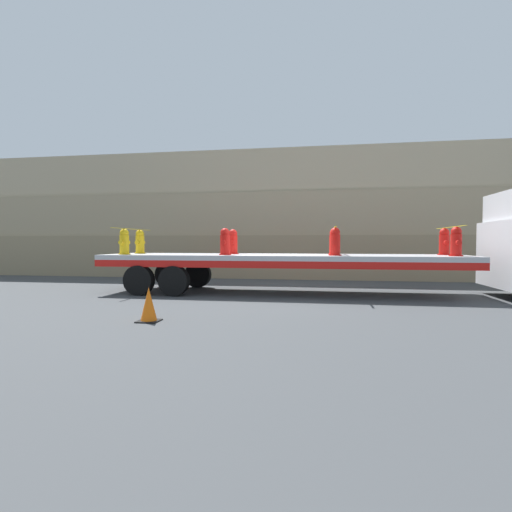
{
  "coord_description": "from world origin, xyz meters",
  "views": [
    {
      "loc": [
        1.29,
        -12.17,
        1.57
      ],
      "look_at": [
        -0.77,
        0.0,
        1.15
      ],
      "focal_mm": 28.0,
      "sensor_mm": 36.0,
      "label": 1
    }
  ],
  "objects_px": {
    "fire_hydrant_red_near_1": "(225,242)",
    "fire_hydrant_red_near_2": "(335,242)",
    "flatbed_trailer": "(260,261)",
    "fire_hydrant_red_far_3": "(444,242)",
    "fire_hydrant_red_near_3": "(456,242)",
    "fire_hydrant_yellow_near_0": "(124,242)",
    "fire_hydrant_yellow_far_0": "(140,242)",
    "fire_hydrant_red_far_1": "(233,242)",
    "fire_hydrant_red_far_2": "(334,242)",
    "traffic_cone": "(149,305)"
  },
  "relations": [
    {
      "from": "fire_hydrant_red_near_1",
      "to": "fire_hydrant_red_near_2",
      "type": "height_order",
      "value": "same"
    },
    {
      "from": "flatbed_trailer",
      "to": "fire_hydrant_red_far_3",
      "type": "relative_size",
      "value": 13.57
    },
    {
      "from": "fire_hydrant_red_near_3",
      "to": "fire_hydrant_red_near_1",
      "type": "bearing_deg",
      "value": 180.0
    },
    {
      "from": "fire_hydrant_yellow_near_0",
      "to": "fire_hydrant_red_near_2",
      "type": "bearing_deg",
      "value": 0.0
    },
    {
      "from": "fire_hydrant_yellow_far_0",
      "to": "fire_hydrant_red_near_1",
      "type": "bearing_deg",
      "value": -18.45
    },
    {
      "from": "fire_hydrant_red_far_1",
      "to": "fire_hydrant_red_near_2",
      "type": "height_order",
      "value": "same"
    },
    {
      "from": "flatbed_trailer",
      "to": "fire_hydrant_red_near_1",
      "type": "distance_m",
      "value": 1.26
    },
    {
      "from": "fire_hydrant_red_far_2",
      "to": "traffic_cone",
      "type": "bearing_deg",
      "value": -125.04
    },
    {
      "from": "fire_hydrant_red_near_1",
      "to": "fire_hydrant_red_far_1",
      "type": "xyz_separation_m",
      "value": [
        0.0,
        1.08,
        0.0
      ]
    },
    {
      "from": "fire_hydrant_red_near_1",
      "to": "fire_hydrant_red_near_3",
      "type": "relative_size",
      "value": 1.0
    },
    {
      "from": "fire_hydrant_red_far_1",
      "to": "fire_hydrant_red_near_2",
      "type": "relative_size",
      "value": 1.0
    },
    {
      "from": "fire_hydrant_yellow_near_0",
      "to": "fire_hydrant_red_far_3",
      "type": "xyz_separation_m",
      "value": [
        9.72,
        1.08,
        0.0
      ]
    },
    {
      "from": "flatbed_trailer",
      "to": "fire_hydrant_yellow_far_0",
      "type": "height_order",
      "value": "fire_hydrant_yellow_far_0"
    },
    {
      "from": "fire_hydrant_red_near_1",
      "to": "fire_hydrant_red_far_1",
      "type": "distance_m",
      "value": 1.08
    },
    {
      "from": "fire_hydrant_yellow_near_0",
      "to": "fire_hydrant_red_far_1",
      "type": "distance_m",
      "value": 3.42
    },
    {
      "from": "fire_hydrant_yellow_near_0",
      "to": "fire_hydrant_red_far_3",
      "type": "bearing_deg",
      "value": 6.35
    },
    {
      "from": "fire_hydrant_yellow_near_0",
      "to": "fire_hydrant_red_near_3",
      "type": "distance_m",
      "value": 9.72
    },
    {
      "from": "fire_hydrant_red_near_1",
      "to": "fire_hydrant_red_near_3",
      "type": "bearing_deg",
      "value": 0.0
    },
    {
      "from": "fire_hydrant_red_far_3",
      "to": "traffic_cone",
      "type": "bearing_deg",
      "value": -142.64
    },
    {
      "from": "fire_hydrant_red_near_3",
      "to": "traffic_cone",
      "type": "bearing_deg",
      "value": -148.68
    },
    {
      "from": "fire_hydrant_red_near_1",
      "to": "traffic_cone",
      "type": "xyz_separation_m",
      "value": [
        -0.49,
        -4.24,
        -1.24
      ]
    },
    {
      "from": "fire_hydrant_red_near_1",
      "to": "fire_hydrant_red_far_3",
      "type": "distance_m",
      "value": 6.57
    },
    {
      "from": "fire_hydrant_red_near_2",
      "to": "fire_hydrant_yellow_far_0",
      "type": "bearing_deg",
      "value": 170.53
    },
    {
      "from": "fire_hydrant_red_far_2",
      "to": "fire_hydrant_red_far_3",
      "type": "bearing_deg",
      "value": 0.0
    },
    {
      "from": "fire_hydrant_red_far_2",
      "to": "fire_hydrant_red_far_1",
      "type": "bearing_deg",
      "value": 180.0
    },
    {
      "from": "fire_hydrant_red_near_3",
      "to": "traffic_cone",
      "type": "height_order",
      "value": "fire_hydrant_red_near_3"
    },
    {
      "from": "flatbed_trailer",
      "to": "fire_hydrant_red_far_2",
      "type": "relative_size",
      "value": 13.57
    },
    {
      "from": "fire_hydrant_red_near_1",
      "to": "fire_hydrant_red_far_3",
      "type": "height_order",
      "value": "same"
    },
    {
      "from": "fire_hydrant_red_far_1",
      "to": "traffic_cone",
      "type": "bearing_deg",
      "value": -95.29
    },
    {
      "from": "fire_hydrant_red_near_2",
      "to": "fire_hydrant_yellow_near_0",
      "type": "bearing_deg",
      "value": 180.0
    },
    {
      "from": "fire_hydrant_red_far_2",
      "to": "traffic_cone",
      "type": "height_order",
      "value": "fire_hydrant_red_far_2"
    },
    {
      "from": "fire_hydrant_red_far_2",
      "to": "fire_hydrant_red_near_3",
      "type": "height_order",
      "value": "same"
    },
    {
      "from": "flatbed_trailer",
      "to": "fire_hydrant_red_near_3",
      "type": "xyz_separation_m",
      "value": [
        5.51,
        -0.54,
        0.59
      ]
    },
    {
      "from": "fire_hydrant_yellow_far_0",
      "to": "flatbed_trailer",
      "type": "bearing_deg",
      "value": -7.31
    },
    {
      "from": "fire_hydrant_red_far_3",
      "to": "traffic_cone",
      "type": "distance_m",
      "value": 8.86
    },
    {
      "from": "fire_hydrant_yellow_near_0",
      "to": "fire_hydrant_yellow_far_0",
      "type": "height_order",
      "value": "same"
    },
    {
      "from": "fire_hydrant_yellow_far_0",
      "to": "traffic_cone",
      "type": "xyz_separation_m",
      "value": [
        2.75,
        -5.32,
        -1.24
      ]
    },
    {
      "from": "flatbed_trailer",
      "to": "fire_hydrant_yellow_near_0",
      "type": "distance_m",
      "value": 4.29
    },
    {
      "from": "fire_hydrant_red_far_2",
      "to": "fire_hydrant_red_far_3",
      "type": "xyz_separation_m",
      "value": [
        3.24,
        0.0,
        0.0
      ]
    },
    {
      "from": "flatbed_trailer",
      "to": "fire_hydrant_red_near_1",
      "type": "relative_size",
      "value": 13.57
    },
    {
      "from": "flatbed_trailer",
      "to": "traffic_cone",
      "type": "relative_size",
      "value": 15.95
    },
    {
      "from": "fire_hydrant_red_far_3",
      "to": "traffic_cone",
      "type": "relative_size",
      "value": 1.18
    },
    {
      "from": "fire_hydrant_red_near_1",
      "to": "fire_hydrant_red_far_3",
      "type": "relative_size",
      "value": 1.0
    },
    {
      "from": "traffic_cone",
      "to": "fire_hydrant_red_near_3",
      "type": "bearing_deg",
      "value": 31.32
    },
    {
      "from": "fire_hydrant_yellow_near_0",
      "to": "fire_hydrant_red_near_3",
      "type": "height_order",
      "value": "same"
    },
    {
      "from": "fire_hydrant_red_near_2",
      "to": "fire_hydrant_red_far_2",
      "type": "xyz_separation_m",
      "value": [
        0.0,
        1.08,
        0.0
      ]
    },
    {
      "from": "fire_hydrant_red_far_2",
      "to": "traffic_cone",
      "type": "xyz_separation_m",
      "value": [
        -3.73,
        -5.32,
        -1.24
      ]
    },
    {
      "from": "fire_hydrant_red_far_1",
      "to": "traffic_cone",
      "type": "relative_size",
      "value": 1.18
    },
    {
      "from": "fire_hydrant_red_far_3",
      "to": "fire_hydrant_yellow_far_0",
      "type": "bearing_deg",
      "value": 180.0
    },
    {
      "from": "flatbed_trailer",
      "to": "fire_hydrant_red_near_2",
      "type": "bearing_deg",
      "value": -13.41
    }
  ]
}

